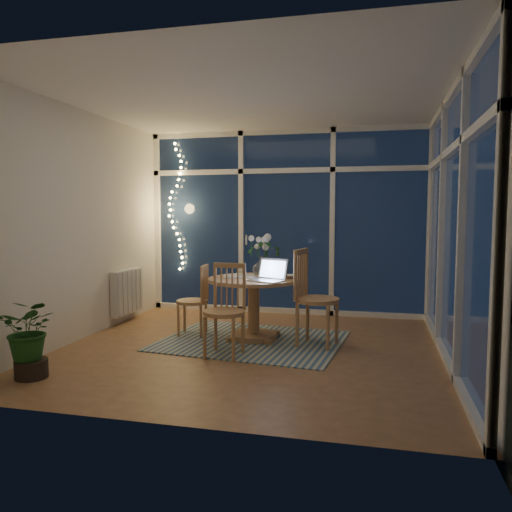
# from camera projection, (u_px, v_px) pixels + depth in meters

# --- Properties ---
(floor) EXTENTS (4.00, 4.00, 0.00)m
(floor) POSITION_uv_depth(u_px,v_px,m) (253.00, 348.00, 5.29)
(floor) COLOR brown
(floor) RESTS_ON ground
(ceiling) EXTENTS (4.00, 4.00, 0.00)m
(ceiling) POSITION_uv_depth(u_px,v_px,m) (253.00, 98.00, 5.07)
(ceiling) COLOR white
(ceiling) RESTS_ON wall_back
(wall_back) EXTENTS (4.00, 0.04, 2.60)m
(wall_back) POSITION_uv_depth(u_px,v_px,m) (287.00, 222.00, 7.12)
(wall_back) COLOR white
(wall_back) RESTS_ON floor
(wall_front) EXTENTS (4.00, 0.04, 2.60)m
(wall_front) POSITION_uv_depth(u_px,v_px,m) (179.00, 234.00, 3.25)
(wall_front) COLOR white
(wall_front) RESTS_ON floor
(wall_left) EXTENTS (0.04, 4.00, 2.60)m
(wall_left) POSITION_uv_depth(u_px,v_px,m) (82.00, 225.00, 5.65)
(wall_left) COLOR white
(wall_left) RESTS_ON floor
(wall_right) EXTENTS (0.04, 4.00, 2.60)m
(wall_right) POSITION_uv_depth(u_px,v_px,m) (458.00, 227.00, 4.71)
(wall_right) COLOR white
(wall_right) RESTS_ON floor
(window_wall_back) EXTENTS (4.00, 0.10, 2.60)m
(window_wall_back) POSITION_uv_depth(u_px,v_px,m) (286.00, 223.00, 7.08)
(window_wall_back) COLOR white
(window_wall_back) RESTS_ON floor
(window_wall_right) EXTENTS (0.10, 4.00, 2.60)m
(window_wall_right) POSITION_uv_depth(u_px,v_px,m) (453.00, 227.00, 4.72)
(window_wall_right) COLOR white
(window_wall_right) RESTS_ON floor
(radiator) EXTENTS (0.10, 0.70, 0.58)m
(radiator) POSITION_uv_depth(u_px,v_px,m) (127.00, 291.00, 6.59)
(radiator) COLOR silver
(radiator) RESTS_ON wall_left
(fairy_lights) EXTENTS (0.24, 0.10, 1.85)m
(fairy_lights) POSITION_uv_depth(u_px,v_px,m) (175.00, 207.00, 7.37)
(fairy_lights) COLOR #FFCD66
(fairy_lights) RESTS_ON window_wall_back
(garden_patio) EXTENTS (12.00, 6.00, 0.10)m
(garden_patio) POSITION_uv_depth(u_px,v_px,m) (337.00, 288.00, 10.02)
(garden_patio) COLOR black
(garden_patio) RESTS_ON ground
(garden_fence) EXTENTS (11.00, 0.08, 1.80)m
(garden_fence) POSITION_uv_depth(u_px,v_px,m) (316.00, 238.00, 10.54)
(garden_fence) COLOR #341A12
(garden_fence) RESTS_ON ground
(neighbour_roof) EXTENTS (7.00, 3.00, 2.20)m
(neighbour_roof) POSITION_uv_depth(u_px,v_px,m) (341.00, 184.00, 13.27)
(neighbour_roof) COLOR #31333B
(neighbour_roof) RESTS_ON ground
(garden_shrubs) EXTENTS (0.90, 0.90, 0.90)m
(garden_shrubs) POSITION_uv_depth(u_px,v_px,m) (255.00, 269.00, 8.73)
(garden_shrubs) COLOR black
(garden_shrubs) RESTS_ON ground
(rug) EXTENTS (2.11, 1.76, 0.01)m
(rug) POSITION_uv_depth(u_px,v_px,m) (252.00, 341.00, 5.58)
(rug) COLOR beige
(rug) RESTS_ON floor
(dining_table) EXTENTS (1.13, 1.13, 0.70)m
(dining_table) POSITION_uv_depth(u_px,v_px,m) (254.00, 309.00, 5.65)
(dining_table) COLOR tan
(dining_table) RESTS_ON floor
(chair_left) EXTENTS (0.43, 0.43, 0.84)m
(chair_left) POSITION_uv_depth(u_px,v_px,m) (192.00, 300.00, 5.84)
(chair_left) COLOR tan
(chair_left) RESTS_ON floor
(chair_right) EXTENTS (0.58, 0.58, 1.06)m
(chair_right) POSITION_uv_depth(u_px,v_px,m) (317.00, 297.00, 5.34)
(chair_right) COLOR tan
(chair_right) RESTS_ON floor
(chair_front) EXTENTS (0.46, 0.46, 0.94)m
(chair_front) POSITION_uv_depth(u_px,v_px,m) (224.00, 310.00, 4.96)
(chair_front) COLOR tan
(chair_front) RESTS_ON floor
(laptop) EXTENTS (0.44, 0.41, 0.26)m
(laptop) POSITION_uv_depth(u_px,v_px,m) (266.00, 269.00, 5.34)
(laptop) COLOR silver
(laptop) RESTS_ON dining_table
(flower_vase) EXTENTS (0.22, 0.22, 0.21)m
(flower_vase) POSITION_uv_depth(u_px,v_px,m) (262.00, 267.00, 5.81)
(flower_vase) COLOR silver
(flower_vase) RESTS_ON dining_table
(bowl) EXTENTS (0.17, 0.17, 0.04)m
(bowl) POSITION_uv_depth(u_px,v_px,m) (290.00, 276.00, 5.62)
(bowl) COLOR white
(bowl) RESTS_ON dining_table
(newspapers) EXTENTS (0.44, 0.34, 0.01)m
(newspapers) POSITION_uv_depth(u_px,v_px,m) (244.00, 276.00, 5.79)
(newspapers) COLOR silver
(newspapers) RESTS_ON dining_table
(phone) EXTENTS (0.13, 0.10, 0.01)m
(phone) POSITION_uv_depth(u_px,v_px,m) (258.00, 280.00, 5.42)
(phone) COLOR black
(phone) RESTS_ON dining_table
(potted_plant) EXTENTS (0.64, 0.59, 0.76)m
(potted_plant) POSITION_uv_depth(u_px,v_px,m) (30.00, 335.00, 4.32)
(potted_plant) COLOR #1B4C1B
(potted_plant) RESTS_ON floor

